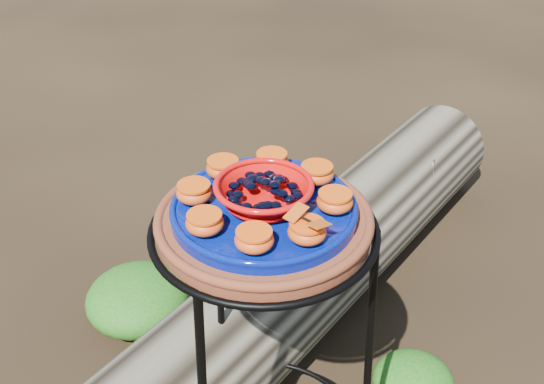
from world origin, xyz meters
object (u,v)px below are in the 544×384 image
terracotta_saucer (264,223)px  driftwood_log (324,256)px  red_bowl (264,195)px  cobalt_plate (264,211)px  plant_stand (265,369)px

terracotta_saucer → driftwood_log: bearing=45.5°
terracotta_saucer → red_bowl: red_bowl is taller
terracotta_saucer → cobalt_plate: size_ratio=1.17×
red_bowl → driftwood_log: size_ratio=0.10×
plant_stand → driftwood_log: size_ratio=0.42×
cobalt_plate → red_bowl: red_bowl is taller
plant_stand → cobalt_plate: 0.39m
driftwood_log → plant_stand: bearing=-134.5°
terracotta_saucer → red_bowl: bearing=0.0°
plant_stand → terracotta_saucer: 0.37m
red_bowl → cobalt_plate: bearing=0.0°
terracotta_saucer → cobalt_plate: bearing=0.0°
terracotta_saucer → red_bowl: size_ratio=2.33×
cobalt_plate → driftwood_log: (0.44, 0.45, -0.59)m
plant_stand → terracotta_saucer: terracotta_saucer is taller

